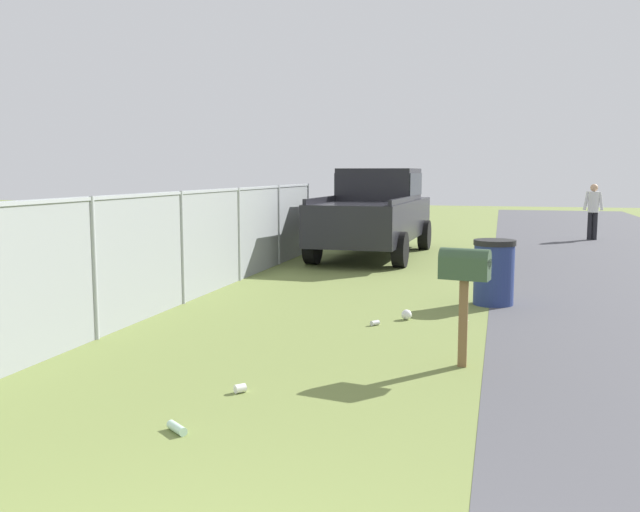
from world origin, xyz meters
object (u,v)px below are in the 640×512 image
object	(u,v)px
pickup_truck	(375,210)
trash_bin	(494,272)
mailbox	(464,273)
pedestrian	(593,208)

from	to	relation	value
pickup_truck	trash_bin	xyz separation A→B (m)	(-5.69, -2.86, -0.61)
mailbox	pedestrian	bearing A→B (deg)	-0.69
mailbox	pickup_truck	xyz separation A→B (m)	(9.20, 2.59, 0.12)
pickup_truck	pedestrian	world-z (taller)	pickup_truck
pickup_truck	mailbox	bearing A→B (deg)	-162.33
mailbox	trash_bin	size ratio (longest dim) A/B	1.25
pickup_truck	trash_bin	size ratio (longest dim) A/B	5.53
pickup_truck	pedestrian	bearing A→B (deg)	-44.23
mailbox	pedestrian	size ratio (longest dim) A/B	0.74
trash_bin	pedestrian	distance (m)	11.38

